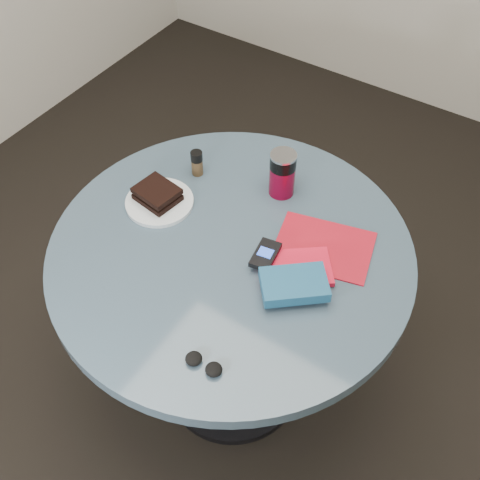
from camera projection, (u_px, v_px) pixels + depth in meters
The scene contains 11 objects.
ground at pixel (233, 381), 2.20m from camera, with size 4.00×4.00×0.00m, color black.
table at pixel (231, 284), 1.76m from camera, with size 1.00×1.00×0.75m.
plate at pixel (160, 202), 1.74m from camera, with size 0.20×0.20×0.01m, color silver.
sandwich at pixel (157, 194), 1.73m from camera, with size 0.13×0.12×0.04m.
soda_can at pixel (282, 174), 1.73m from camera, with size 0.08×0.08×0.14m.
pepper_grinder at pixel (197, 163), 1.80m from camera, with size 0.04×0.04×0.08m.
magazine at pixel (324, 247), 1.63m from camera, with size 0.26×0.19×0.00m, color maroon.
red_book at pixel (295, 268), 1.57m from camera, with size 0.19×0.12×0.02m, color red.
novel at pixel (294, 284), 1.51m from camera, with size 0.17×0.11×0.03m, color navy.
mp3_player at pixel (265, 255), 1.58m from camera, with size 0.07×0.11×0.02m.
headphones at pixel (204, 364), 1.39m from camera, with size 0.10×0.04×0.02m.
Camera 1 is at (0.60, -0.88, 1.99)m, focal length 45.00 mm.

